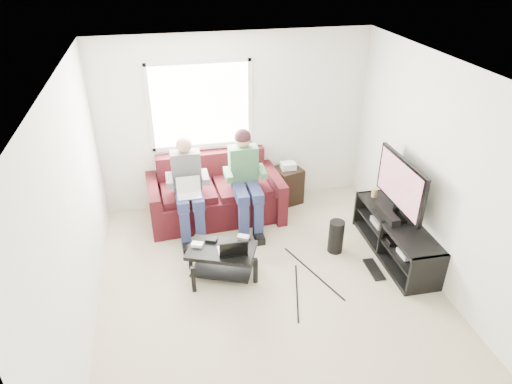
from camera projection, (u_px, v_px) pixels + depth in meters
floor at (271, 290)px, 5.47m from camera, size 4.50×4.50×0.00m
ceiling at (275, 74)px, 4.19m from camera, size 4.50×4.50×0.00m
wall_back at (235, 122)px, 6.74m from camera, size 4.50×0.00×4.50m
wall_front at (358, 369)px, 2.91m from camera, size 4.50×0.00×4.50m
wall_left at (74, 218)px, 4.46m from camera, size 0.00×4.50×4.50m
wall_right at (442, 178)px, 5.20m from camera, size 0.00×4.50×4.50m
window at (201, 106)px, 6.49m from camera, size 1.48×0.04×1.28m
sofa at (215, 196)px, 6.78m from camera, size 1.97×1.00×0.91m
person_left at (188, 184)px, 6.19m from camera, size 0.40×0.71×1.38m
person_right at (245, 174)px, 6.33m from camera, size 0.40×0.71×1.42m
laptop_silver at (189, 192)px, 6.05m from camera, size 0.37×0.29×0.24m
coffee_table at (222, 256)px, 5.57m from camera, size 0.94×0.77×0.41m
laptop_black at (232, 243)px, 5.41m from camera, size 0.41×0.37×0.24m
controller_a at (197, 245)px, 5.56m from camera, size 0.16×0.13×0.04m
controller_b at (211, 240)px, 5.64m from camera, size 0.16×0.14×0.04m
controller_c at (243, 237)px, 5.69m from camera, size 0.17×0.15×0.04m
tv_stand at (395, 239)px, 5.98m from camera, size 0.51×1.61×0.53m
tv at (400, 185)px, 5.69m from camera, size 0.12×1.10×0.81m
soundbar at (387, 214)px, 5.87m from camera, size 0.12×0.50×0.10m
drink_cup at (374, 193)px, 6.33m from camera, size 0.08×0.08×0.12m
console_white at (412, 253)px, 5.60m from camera, size 0.30×0.22×0.06m
console_grey at (386, 222)px, 6.19m from camera, size 0.34×0.26×0.08m
console_black at (398, 236)px, 5.90m from camera, size 0.38×0.30×0.07m
subwoofer at (336, 237)px, 6.04m from camera, size 0.20×0.20×0.46m
keyboard_floor at (374, 269)px, 5.79m from camera, size 0.16×0.43×0.02m
end_table at (288, 184)px, 7.16m from camera, size 0.39×0.39×0.68m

